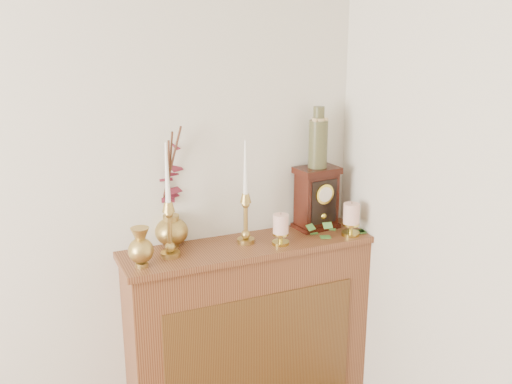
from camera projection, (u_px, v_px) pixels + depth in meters
name	position (u px, v px, depth m)	size (l,w,h in m)	color
console_shelf	(249.00, 335.00, 3.01)	(1.24, 0.34, 0.93)	brown
candlestick_left	(169.00, 220.00, 2.66)	(0.09, 0.09, 0.53)	tan
candlestick_center	(246.00, 210.00, 2.83)	(0.08, 0.08, 0.50)	tan
bud_vase	(141.00, 248.00, 2.57)	(0.11, 0.11, 0.18)	tan
ginger_jar	(170.00, 191.00, 2.80)	(0.23, 0.25, 0.58)	tan
pillar_candle_left	(281.00, 228.00, 2.83)	(0.08, 0.08, 0.16)	gold
pillar_candle_right	(351.00, 218.00, 2.95)	(0.09, 0.09, 0.17)	gold
ivy_garland	(339.00, 230.00, 2.99)	(0.45, 0.18, 0.08)	#3F772D
mantel_clock	(317.00, 198.00, 3.03)	(0.23, 0.17, 0.32)	#34110A
ceramic_vase	(318.00, 141.00, 2.95)	(0.09, 0.09, 0.30)	#183125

